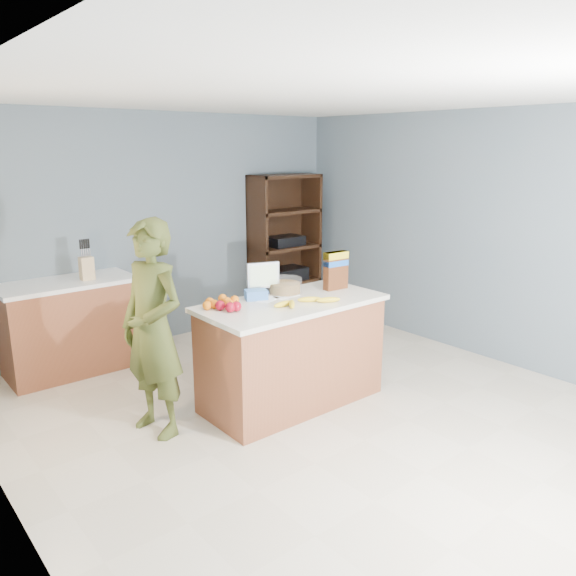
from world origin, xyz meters
TOP-DOWN VIEW (x-y plane):
  - floor at (0.00, 0.00)m, footprint 4.50×5.00m
  - walls at (0.00, 0.00)m, footprint 4.52×5.02m
  - counter_peninsula at (0.00, 0.30)m, footprint 1.56×0.76m
  - back_cabinet at (-1.20, 2.20)m, footprint 1.24×0.62m
  - shelving_unit at (1.55, 2.35)m, footprint 0.90×0.40m
  - person at (-1.12, 0.57)m, footprint 0.52×0.67m
  - knife_block at (-1.02, 2.13)m, footprint 0.12×0.10m
  - envelopes at (-0.04, 0.44)m, footprint 0.42×0.19m
  - bananas at (0.01, 0.16)m, footprint 0.56×0.25m
  - apples at (-0.57, 0.38)m, footprint 0.16×0.18m
  - oranges at (-0.54, 0.53)m, footprint 0.33×0.26m
  - blue_carton at (-0.20, 0.53)m, footprint 0.21×0.18m
  - salad_bowl at (0.12, 0.54)m, footprint 0.30×0.30m
  - tv at (-0.06, 0.61)m, footprint 0.28×0.12m
  - cereal_box at (0.55, 0.36)m, footprint 0.23×0.10m

SIDE VIEW (x-z plane):
  - floor at x=0.00m, z-range -0.01..0.01m
  - counter_peninsula at x=0.00m, z-range -0.03..0.87m
  - back_cabinet at x=-1.20m, z-range 0.00..0.90m
  - person at x=-1.12m, z-range 0.00..1.64m
  - shelving_unit at x=1.55m, z-range -0.04..1.76m
  - envelopes at x=-0.04m, z-range 0.90..0.90m
  - bananas at x=0.01m, z-range 0.90..0.95m
  - oranges at x=-0.54m, z-range 0.90..0.97m
  - blue_carton at x=-0.20m, z-range 0.90..0.98m
  - apples at x=-0.57m, z-range 0.90..0.98m
  - salad_bowl at x=0.12m, z-range 0.89..1.02m
  - knife_block at x=-1.02m, z-range 0.86..1.17m
  - tv at x=-0.06m, z-range 0.92..1.20m
  - cereal_box at x=0.55m, z-range 0.93..1.26m
  - walls at x=0.00m, z-range 0.40..2.91m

